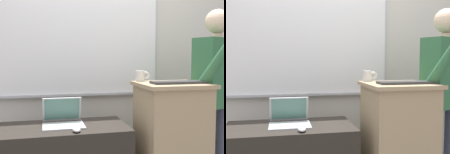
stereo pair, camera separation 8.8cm
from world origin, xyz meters
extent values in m
cube|color=beige|center=(0.00, 1.18, 1.35)|extent=(6.40, 0.12, 2.70)
cube|color=#B7B7BC|center=(-0.29, 1.12, 1.49)|extent=(1.90, 0.02, 1.25)
cube|color=white|center=(-0.29, 1.11, 1.49)|extent=(1.85, 0.02, 1.20)
cube|color=#B7B7BC|center=(-0.29, 1.10, 0.88)|extent=(1.67, 0.04, 0.02)
cube|color=tan|center=(0.46, 0.33, 0.51)|extent=(0.51, 0.48, 1.03)
cube|color=tan|center=(0.46, 0.33, 1.04)|extent=(0.55, 0.52, 0.03)
cylinder|color=#474C60|center=(0.84, 0.40, 0.41)|extent=(0.13, 0.13, 0.82)
cube|color=#2D603D|center=(0.95, 0.44, 1.13)|extent=(0.47, 0.35, 0.61)
cylinder|color=beige|center=(0.95, 0.44, 1.45)|extent=(0.09, 0.09, 0.04)
sphere|color=beige|center=(0.95, 0.44, 1.58)|extent=(0.22, 0.22, 0.22)
cylinder|color=#2D603D|center=(0.73, 0.17, 1.16)|extent=(0.23, 0.43, 0.51)
cube|color=#B7BABF|center=(-0.42, 0.43, 0.72)|extent=(0.33, 0.25, 0.01)
cube|color=#B7BABF|center=(-0.42, 0.58, 0.83)|extent=(0.32, 0.07, 0.20)
cube|color=#4C7A6B|center=(-0.42, 0.57, 0.83)|extent=(0.29, 0.05, 0.18)
cube|color=#2D2D30|center=(0.49, 0.26, 1.07)|extent=(0.45, 0.15, 0.02)
ellipsoid|color=#BCBCC1|center=(-0.34, 0.25, 0.74)|extent=(0.06, 0.10, 0.03)
cylinder|color=silver|center=(0.25, 0.52, 1.10)|extent=(0.08, 0.08, 0.09)
torus|color=silver|center=(0.31, 0.52, 1.11)|extent=(0.07, 0.02, 0.07)
camera|label=1|loc=(-0.58, -1.78, 1.27)|focal=45.00mm
camera|label=2|loc=(-0.49, -1.80, 1.27)|focal=45.00mm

